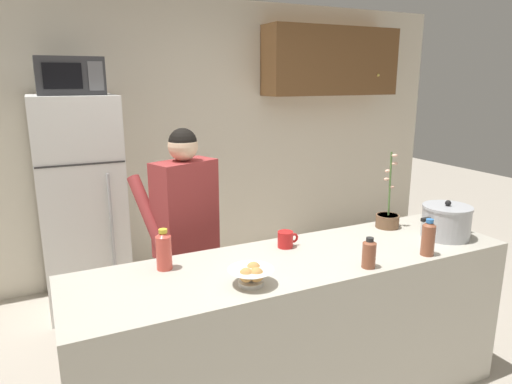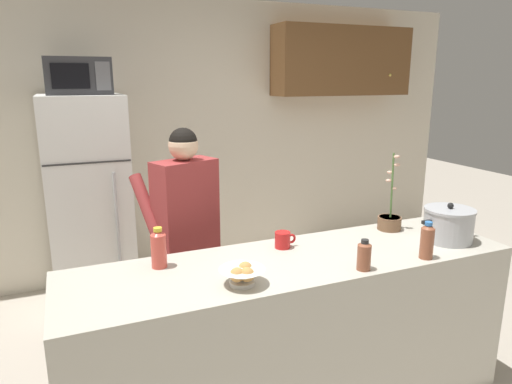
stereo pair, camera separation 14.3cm
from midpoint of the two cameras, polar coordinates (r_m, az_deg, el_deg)
name	(u,v)px [view 2 (the right image)]	position (r m, az deg, el deg)	size (l,w,h in m)	color
back_wall_unit	(211,127)	(4.54, -4.73, 8.11)	(6.00, 0.48, 2.60)	beige
kitchen_island	(294,335)	(2.74, 6.28, -17.26)	(2.49, 0.68, 0.92)	#BCB7A8
refrigerator	(90,202)	(4.01, -19.07, -1.23)	(0.64, 0.68, 1.75)	white
microwave	(78,76)	(3.86, -20.27, 13.39)	(0.48, 0.37, 0.28)	#2D2D30
person_near_pot	(185,221)	(2.99, -7.44, -3.57)	(0.58, 0.53, 1.58)	#726656
cooking_pot	(449,225)	(3.01, 24.13, -3.73)	(0.41, 0.29, 0.24)	#ADAFB5
coffee_mug	(283,240)	(2.67, 4.93, -5.97)	(0.13, 0.09, 0.10)	red
bread_bowl	(242,275)	(2.20, 0.17, -10.30)	(0.22, 0.22, 0.10)	white
bottle_near_edge	(364,255)	(2.43, 14.98, -7.60)	(0.07, 0.07, 0.16)	brown
bottle_mid_counter	(159,248)	(2.41, -10.37, -6.90)	(0.08, 0.08, 0.22)	#D84C3F
bottle_far_corner	(427,241)	(2.68, 21.99, -5.65)	(0.07, 0.07, 0.21)	brown
potted_orchid	(390,219)	(3.11, 17.58, -3.22)	(0.15, 0.15, 0.50)	brown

